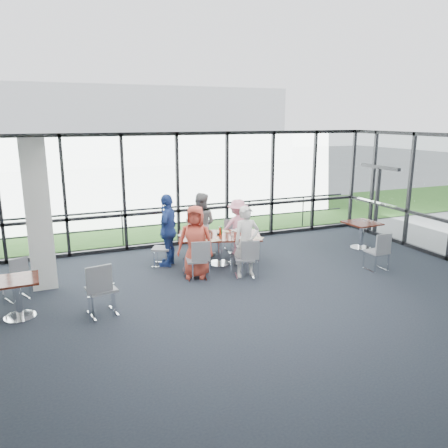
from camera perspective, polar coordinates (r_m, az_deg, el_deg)
name	(u,v)px	position (r m, az deg, el deg)	size (l,w,h in m)	color
floor	(255,315)	(8.33, 4.06, -11.75)	(12.00, 10.00, 0.02)	#1D202B
ceiling	(258,140)	(7.53, 4.47, 10.89)	(12.00, 10.00, 0.04)	silver
curtain_wall_back	(178,190)	(12.36, -6.08, 4.46)	(12.00, 0.10, 3.20)	white
exit_door	(377,202)	(14.28, 19.35, 2.75)	(0.12, 1.60, 2.10)	black
structural_column	(39,214)	(9.93, -23.04, 1.18)	(0.50, 0.50, 3.20)	white
apron	(143,212)	(17.44, -10.53, 1.57)	(80.00, 70.00, 0.02)	slate
grass_strip	(155,222)	(15.52, -9.02, 0.26)	(80.00, 5.00, 0.01)	#1F5015
hangar_main	(134,125)	(39.43, -11.63, 12.56)	(24.00, 10.00, 6.00)	white
guard_rail	(173,223)	(13.14, -6.69, 0.10)	(0.06, 0.06, 12.00)	#2D2D33
main_table	(219,240)	(10.81, -0.60, -2.07)	(2.24, 1.66, 0.75)	#3E100B
side_table_left	(17,286)	(8.77, -25.45, -7.34)	(0.78, 0.78, 0.75)	#3E100B
side_table_right	(362,226)	(12.72, 17.56, -0.30)	(0.90, 0.90, 0.75)	#3E100B
diner_near_left	(195,242)	(9.91, -3.75, -2.34)	(0.81, 0.53, 1.67)	#BB4130
diner_near_right	(246,242)	(9.94, 2.95, -2.33)	(0.60, 0.44, 1.65)	silver
diner_far_left	(201,224)	(11.49, -3.07, -0.05)	(0.82, 0.51, 1.68)	gray
diner_far_right	(238,227)	(11.60, 1.80, -0.40)	(0.96, 0.50, 1.49)	pink
diner_end	(168,230)	(10.77, -7.33, -0.78)	(1.05, 0.57, 1.79)	navy
chair_main_nl	(197,260)	(9.88, -3.61, -4.72)	(0.44, 0.44, 0.90)	slate
chair_main_nr	(245,259)	(10.02, 2.71, -4.53)	(0.43, 0.43, 0.87)	slate
chair_main_fl	(200,237)	(11.85, -3.20, -1.69)	(0.42, 0.42, 0.86)	slate
chair_main_fr	(235,237)	(11.86, 1.38, -1.68)	(0.41, 0.41, 0.84)	slate
chair_main_end	(162,248)	(10.86, -8.16, -3.17)	(0.43, 0.43, 0.88)	slate
chair_spare_la	(101,289)	(8.41, -15.74, -8.21)	(0.49, 0.49, 1.00)	slate
chair_spare_lb	(16,281)	(9.72, -25.56, -6.72)	(0.39, 0.39, 0.79)	slate
chair_spare_r	(377,252)	(11.04, 19.32, -3.44)	(0.45, 0.45, 0.92)	slate
plate_nl	(196,239)	(10.42, -3.65, -1.97)	(0.25, 0.25, 0.01)	white
plate_nr	(243,238)	(10.53, 2.52, -1.79)	(0.26, 0.26, 0.01)	white
plate_fl	(197,232)	(11.03, -3.58, -1.08)	(0.27, 0.27, 0.01)	white
plate_fr	(237,230)	(11.19, 1.73, -0.85)	(0.25, 0.25, 0.01)	white
plate_end	(183,235)	(10.79, -5.38, -1.46)	(0.27, 0.27, 0.01)	white
tumbler_a	(209,235)	(10.50, -1.93, -1.46)	(0.07, 0.07, 0.15)	white
tumbler_b	(232,234)	(10.60, 1.10, -1.34)	(0.07, 0.07, 0.14)	white
tumbler_c	(220,229)	(11.05, -0.47, -0.68)	(0.07, 0.07, 0.15)	white
tumbler_d	(190,235)	(10.58, -4.42, -1.38)	(0.07, 0.07, 0.14)	white
menu_a	(213,240)	(10.32, -1.38, -2.13)	(0.32, 0.22, 0.00)	white
menu_b	(256,238)	(10.54, 4.23, -1.82)	(0.33, 0.23, 0.00)	white
menu_c	(223,231)	(11.11, -0.16, -0.98)	(0.30, 0.21, 0.00)	white
condiment_caddy	(219,234)	(10.80, -0.64, -1.31)	(0.10, 0.07, 0.04)	black
ketchup_bottle	(220,231)	(10.77, -0.52, -0.98)	(0.06, 0.06, 0.18)	#A32409
green_bottle	(221,230)	(10.85, -0.39, -0.80)	(0.05, 0.05, 0.20)	#1F6B2E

